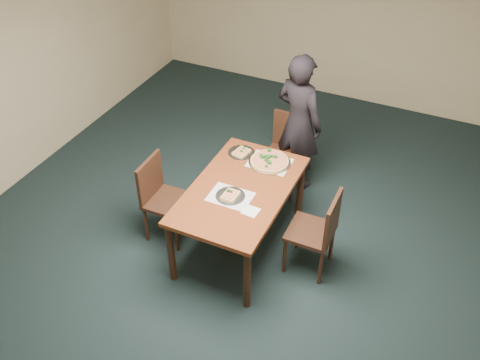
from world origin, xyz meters
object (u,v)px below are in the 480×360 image
at_px(slice_plate_far, 241,152).
at_px(chair_left, 161,195).
at_px(slice_plate_near, 230,195).
at_px(chair_far, 286,148).
at_px(diner, 299,122).
at_px(chair_right, 319,229).
at_px(pizza_pan, 269,161).
at_px(dining_table, 240,196).

bearing_deg(slice_plate_far, chair_left, -129.37).
relative_size(chair_left, slice_plate_near, 3.25).
height_order(chair_far, slice_plate_far, chair_far).
bearing_deg(diner, slice_plate_far, 81.63).
height_order(chair_far, chair_left, same).
height_order(chair_far, diner, diner).
distance_m(chair_right, slice_plate_near, 0.89).
xyz_separation_m(chair_right, pizza_pan, (-0.71, 0.48, 0.26)).
relative_size(chair_left, diner, 0.56).
relative_size(dining_table, slice_plate_near, 5.36).
bearing_deg(diner, chair_far, 73.14).
height_order(chair_right, pizza_pan, chair_right).
bearing_deg(pizza_pan, slice_plate_far, 174.51).
xyz_separation_m(chair_left, pizza_pan, (0.90, 0.67, 0.26)).
xyz_separation_m(chair_far, diner, (0.08, 0.12, 0.30)).
bearing_deg(slice_plate_near, chair_far, 86.37).
relative_size(dining_table, chair_far, 1.65).
relative_size(diner, slice_plate_far, 5.80).
relative_size(chair_far, pizza_pan, 2.12).
bearing_deg(slice_plate_near, pizza_pan, 78.94).
bearing_deg(chair_far, slice_plate_far, -114.19).
distance_m(chair_right, slice_plate_far, 1.18).
distance_m(dining_table, chair_left, 0.83).
bearing_deg(slice_plate_far, chair_far, 65.05).
relative_size(pizza_pan, slice_plate_far, 1.53).
bearing_deg(chair_far, chair_right, -55.07).
bearing_deg(slice_plate_near, diner, 83.32).
distance_m(diner, pizza_pan, 0.75).
distance_m(dining_table, chair_far, 1.14).
height_order(chair_right, slice_plate_far, chair_right).
bearing_deg(dining_table, chair_left, -168.21).
relative_size(dining_table, pizza_pan, 3.49).
height_order(slice_plate_near, slice_plate_far, slice_plate_near).
bearing_deg(chair_left, chair_right, -84.38).
bearing_deg(slice_plate_near, chair_left, -178.78).
xyz_separation_m(chair_far, slice_plate_far, (-0.28, -0.60, 0.25)).
xyz_separation_m(chair_far, slice_plate_near, (-0.08, -1.29, 0.25)).
xyz_separation_m(dining_table, chair_far, (0.05, 1.13, -0.14)).
distance_m(diner, slice_plate_near, 1.41).
distance_m(dining_table, diner, 1.27).
height_order(chair_left, pizza_pan, chair_left).
bearing_deg(pizza_pan, diner, 87.17).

